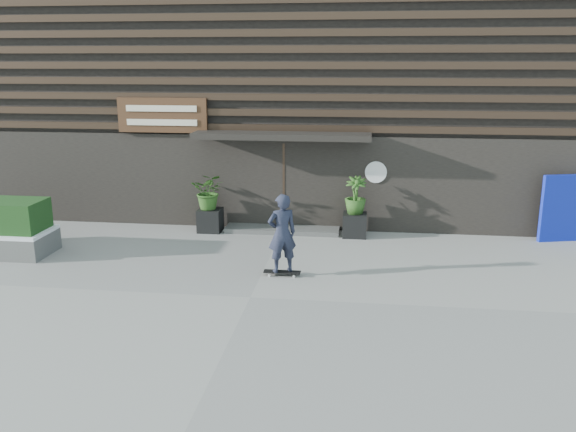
# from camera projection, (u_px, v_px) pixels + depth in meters

# --- Properties ---
(ground) EXTENTS (80.00, 80.00, 0.00)m
(ground) POSITION_uv_depth(u_px,v_px,m) (250.00, 297.00, 11.35)
(ground) COLOR gray
(ground) RESTS_ON ground
(entrance_step) EXTENTS (3.00, 0.80, 0.12)m
(entrance_step) POSITION_uv_depth(u_px,v_px,m) (282.00, 229.00, 15.76)
(entrance_step) COLOR #4A4947
(entrance_step) RESTS_ON ground
(planter_pot_left) EXTENTS (0.60, 0.60, 0.60)m
(planter_pot_left) POSITION_uv_depth(u_px,v_px,m) (210.00, 220.00, 15.73)
(planter_pot_left) COLOR black
(planter_pot_left) RESTS_ON ground
(bamboo_left) EXTENTS (0.86, 0.75, 0.96)m
(bamboo_left) POSITION_uv_depth(u_px,v_px,m) (209.00, 191.00, 15.54)
(bamboo_left) COLOR #2D591E
(bamboo_left) RESTS_ON planter_pot_left
(planter_pot_right) EXTENTS (0.60, 0.60, 0.60)m
(planter_pot_right) POSITION_uv_depth(u_px,v_px,m) (355.00, 225.00, 15.27)
(planter_pot_right) COLOR black
(planter_pot_right) RESTS_ON ground
(bamboo_right) EXTENTS (0.54, 0.54, 0.96)m
(bamboo_right) POSITION_uv_depth(u_px,v_px,m) (355.00, 195.00, 15.08)
(bamboo_right) COLOR #2D591E
(bamboo_right) RESTS_ON planter_pot_right
(blue_tarp) EXTENTS (1.77, 0.58, 1.69)m
(blue_tarp) POSITION_uv_depth(u_px,v_px,m) (575.00, 208.00, 14.77)
(blue_tarp) COLOR #0D1CAF
(blue_tarp) RESTS_ON ground
(building) EXTENTS (18.00, 11.00, 8.00)m
(building) POSITION_uv_depth(u_px,v_px,m) (303.00, 73.00, 19.92)
(building) COLOR black
(building) RESTS_ON ground
(skateboarder) EXTENTS (0.78, 0.61, 1.76)m
(skateboarder) POSITION_uv_depth(u_px,v_px,m) (282.00, 234.00, 12.28)
(skateboarder) COLOR black
(skateboarder) RESTS_ON ground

